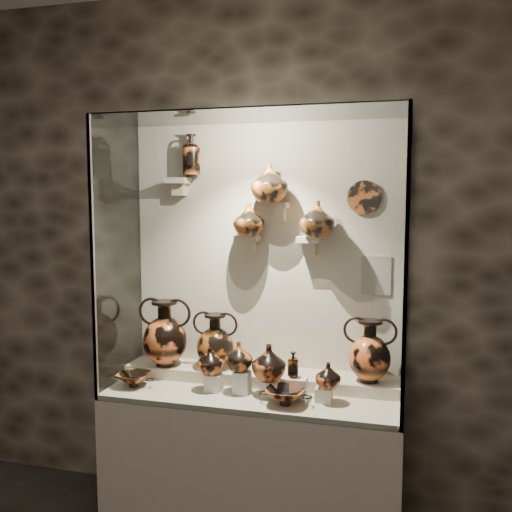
{
  "coord_description": "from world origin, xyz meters",
  "views": [
    {
      "loc": [
        0.86,
        -0.89,
        1.96
      ],
      "look_at": [
        -0.01,
        2.28,
        1.61
      ],
      "focal_mm": 40.0,
      "sensor_mm": 36.0,
      "label": 1
    }
  ],
  "objects": [
    {
      "name": "ovoid_vase_b",
      "position": [
        0.05,
        2.36,
        2.03
      ],
      "size": [
        0.24,
        0.24,
        0.23
      ],
      "primitive_type": "imported",
      "rotation": [
        0.0,
        0.0,
        0.11
      ],
      "color": "#A2531C",
      "rests_on": "bracket_cb"
    },
    {
      "name": "info_placard",
      "position": [
        0.67,
        2.47,
        1.49
      ],
      "size": [
        0.17,
        0.01,
        0.23
      ],
      "primitive_type": "cube",
      "color": "beige",
      "rests_on": "back_panel"
    },
    {
      "name": "pedestal_c",
      "position": [
        0.12,
        2.13,
        0.88
      ],
      "size": [
        0.09,
        0.09,
        0.09
      ],
      "primitive_type": "cube",
      "color": "beige",
      "rests_on": "front_tier"
    },
    {
      "name": "bracket_cc",
      "position": [
        0.28,
        2.42,
        1.7
      ],
      "size": [
        0.14,
        0.12,
        0.04
      ],
      "primitive_type": "cube",
      "color": "beige",
      "rests_on": "back_panel"
    },
    {
      "name": "bracket_ca",
      "position": [
        -0.1,
        2.42,
        1.7
      ],
      "size": [
        0.14,
        0.12,
        0.04
      ],
      "primitive_type": "cube",
      "color": "beige",
      "rests_on": "back_panel"
    },
    {
      "name": "front_tier",
      "position": [
        0.0,
        2.18,
        0.82
      ],
      "size": [
        1.68,
        0.58,
        0.03
      ],
      "primitive_type": "cube",
      "color": "#BFB194",
      "rests_on": "plinth"
    },
    {
      "name": "rear_tier",
      "position": [
        0.0,
        2.35,
        0.85
      ],
      "size": [
        1.7,
        0.25,
        0.1
      ],
      "primitive_type": "cube",
      "color": "#BFB194",
      "rests_on": "plinth"
    },
    {
      "name": "wall_plate",
      "position": [
        0.59,
        2.47,
        1.95
      ],
      "size": [
        0.2,
        0.02,
        0.2
      ],
      "primitive_type": "cylinder",
      "rotation": [
        1.57,
        0.0,
        0.0
      ],
      "color": "#9E4C1F",
      "rests_on": "back_panel"
    },
    {
      "name": "wall_back",
      "position": [
        0.0,
        2.5,
        1.6
      ],
      "size": [
        5.0,
        0.02,
        3.2
      ],
      "primitive_type": "cube",
      "color": "#2E261D",
      "rests_on": "ground"
    },
    {
      "name": "ovoid_vase_a",
      "position": [
        -0.08,
        2.38,
        1.82
      ],
      "size": [
        0.25,
        0.25,
        0.2
      ],
      "primitive_type": "imported",
      "rotation": [
        0.0,
        0.0,
        0.38
      ],
      "color": "#A2531C",
      "rests_on": "bracket_ca"
    },
    {
      "name": "pedestal_b",
      "position": [
        -0.05,
        2.13,
        0.9
      ],
      "size": [
        0.09,
        0.09,
        0.13
      ],
      "primitive_type": "cube",
      "color": "beige",
      "rests_on": "front_tier"
    },
    {
      "name": "jug_b",
      "position": [
        -0.07,
        2.14,
        1.04
      ],
      "size": [
        0.2,
        0.2,
        0.17
      ],
      "primitive_type": "imported",
      "rotation": [
        0.0,
        0.0,
        -0.3
      ],
      "color": "#A2531C",
      "rests_on": "pedestal_b"
    },
    {
      "name": "glass_right",
      "position": [
        0.85,
        2.18,
        1.6
      ],
      "size": [
        0.01,
        0.6,
        1.6
      ],
      "primitive_type": "cube",
      "color": "white",
      "rests_on": "plinth"
    },
    {
      "name": "bracket_ul",
      "position": [
        -0.55,
        2.42,
        2.05
      ],
      "size": [
        0.14,
        0.12,
        0.04
      ],
      "primitive_type": "cube",
      "color": "beige",
      "rests_on": "back_panel"
    },
    {
      "name": "pedestal_e",
      "position": [
        0.42,
        2.13,
        0.87
      ],
      "size": [
        0.09,
        0.09,
        0.08
      ],
      "primitive_type": "cube",
      "color": "beige",
      "rests_on": "front_tier"
    },
    {
      "name": "back_panel",
      "position": [
        0.0,
        2.5,
        1.6
      ],
      "size": [
        1.7,
        0.03,
        1.6
      ],
      "primitive_type": "cube",
      "color": "beige",
      "rests_on": "plinth"
    },
    {
      "name": "frame_post_left",
      "position": [
        -0.84,
        1.89,
        1.6
      ],
      "size": [
        0.02,
        0.02,
        1.6
      ],
      "primitive_type": "cube",
      "color": "gray",
      "rests_on": "plinth"
    },
    {
      "name": "jug_e",
      "position": [
        0.44,
        2.11,
        0.98
      ],
      "size": [
        0.15,
        0.15,
        0.14
      ],
      "primitive_type": "imported",
      "rotation": [
        0.0,
        0.0,
        0.1
      ],
      "color": "#C95A26",
      "rests_on": "pedestal_e"
    },
    {
      "name": "bracket_cb",
      "position": [
        0.1,
        2.42,
        1.9
      ],
      "size": [
        0.1,
        0.12,
        0.04
      ],
      "primitive_type": "cube",
      "color": "beige",
      "rests_on": "back_panel"
    },
    {
      "name": "lekythos_small",
      "position": [
        0.25,
        2.13,
        1.03
      ],
      "size": [
        0.08,
        0.08,
        0.16
      ],
      "primitive_type": null,
      "rotation": [
        0.0,
        0.0,
        0.06
      ],
      "color": "#A2531C",
      "rests_on": "pedestal_d"
    },
    {
      "name": "glass_top",
      "position": [
        0.0,
        2.18,
        2.4
      ],
      "size": [
        1.7,
        0.6,
        0.01
      ],
      "primitive_type": "cube",
      "color": "white",
      "rests_on": "back_panel"
    },
    {
      "name": "jug_c",
      "position": [
        0.1,
        2.15,
        1.02
      ],
      "size": [
        0.24,
        0.24,
        0.2
      ],
      "primitive_type": "imported",
      "rotation": [
        0.0,
        0.0,
        0.26
      ],
      "color": "#C95A26",
      "rests_on": "pedestal_c"
    },
    {
      "name": "plinth",
      "position": [
        0.0,
        2.18,
        0.4
      ],
      "size": [
        1.7,
        0.6,
        0.8
      ],
      "primitive_type": "cube",
      "color": "beige",
      "rests_on": "floor"
    },
    {
      "name": "kylix_right",
      "position": [
        0.23,
        2.03,
        0.89
      ],
      "size": [
        0.3,
        0.27,
        0.11
      ],
      "primitive_type": null,
      "rotation": [
        0.0,
        0.0,
        -0.13
      ],
      "color": "#C95A26",
      "rests_on": "front_tier"
    },
    {
      "name": "pedestal_d",
      "position": [
        0.28,
        2.13,
        0.89
      ],
      "size": [
        0.09,
        0.09,
        0.12
      ],
      "primitive_type": "cube",
      "color": "beige",
      "rests_on": "front_tier"
    },
    {
      "name": "frame_post_right",
      "position": [
        0.84,
        1.89,
        1.6
      ],
      "size": [
        0.02,
        0.02,
        1.6
      ],
      "primitive_type": "cube",
      "color": "gray",
      "rests_on": "plinth"
    },
    {
      "name": "lekythos_tall",
      "position": [
        -0.45,
        2.41,
        2.22
      ],
      "size": [
        0.15,
        0.15,
        0.3
      ],
      "primitive_type": null,
      "rotation": [
        0.0,
        0.0,
        -0.28
      ],
      "color": "#C95A26",
      "rests_on": "bracket_ul"
    },
    {
      "name": "amphora_right",
      "position": [
        0.65,
        2.33,
        1.08
      ],
      "size": [
        0.32,
        0.32,
        0.36
      ],
      "primitive_type": null,
      "rotation": [
        0.0,
        0.0,
        0.1
      ],
      "color": "#C95A26",
      "rests_on": "rear_tier"
    },
    {
      "name": "pedestal_a",
      "position": [
        -0.22,
        2.13,
        0.88
      ],
      "size": [
        0.09,
        0.09,
        0.1
      ],
      "primitive_type": "cube",
      "color": "beige",
      "rests_on": "front_tier"
    },
    {
      "name": "glass_left",
      "position": [
        -0.85,
        2.18,
        1.6
      ],
      "size": [
        0.01,
        0.6,
        1.6
      ],
      "primitive_type": "cube",
      "color": "white",
      "rests_on": "plinth"
    },
    {
      "name": "ovoid_vase_c",
      "position": [
        0.33,
        2.37,
        1.82
      ],
      "size": [
        0.23,
        0.23,
        0.21
      ],
      "primitive_type": "imported",
      "rotation": [
        0.0,
        0.0,
        -0.17
      ],
      "color": "#A2531C",
      "rests_on": "bracket_cc"
    },
    {
      "name": "glass_front",
      "position": [
        0.0,
        1.88,
        1.6
      ],
      "size": [
        1.7,
        0.01,
        1.6
      ],
      "primitive_type": "cube",
      "color": "white",
      "rests_on": "plinth"
    },
    {
      "name": "jug_a",
      "position": [
        -0.24,
        2.13,
        1.01
      ],
      "size": [
        0.17,
        0.17,
        0.16
      ],
      "primitive_type": "imported",
      "rotation": [
        0.0,
        0.0,
        -0.1
      ],
      "color": "#C95A26",
      "rests_on": "pedestal_a"
    },
    {
      "name": "kylix_left",
      "position": [
        -0.7,
        2.08,
        0.88
      ],
      "size": [
        0.3,
        0.27,
        0.1
      ],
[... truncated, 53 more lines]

